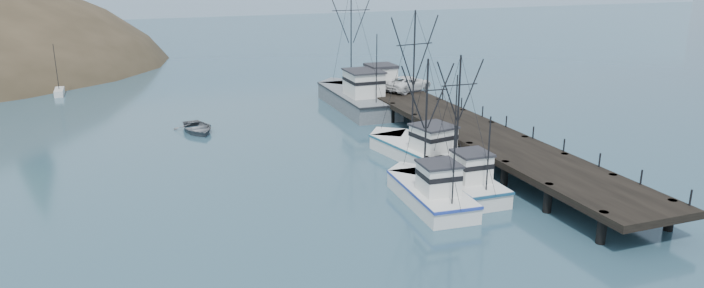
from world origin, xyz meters
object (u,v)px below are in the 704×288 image
at_px(trawler_mid, 429,191).
at_px(pier_shed, 381,77).
at_px(trawler_near, 461,180).
at_px(trawler_far, 420,150).
at_px(work_vessel, 356,97).
at_px(motorboat, 197,132).
at_px(pier, 466,128).
at_px(pickup_truck, 408,83).

relative_size(trawler_mid, pier_shed, 3.16).
bearing_deg(trawler_near, trawler_far, 86.26).
relative_size(trawler_far, work_vessel, 0.75).
distance_m(trawler_near, motorboat, 27.65).
xyz_separation_m(trawler_mid, trawler_far, (3.69, 8.86, 0.00)).
distance_m(trawler_near, trawler_far, 7.64).
height_order(pier, pickup_truck, pickup_truck).
distance_m(trawler_far, motorboat, 22.19).
height_order(pier_shed, pickup_truck, pier_shed).
distance_m(pier, pickup_truck, 15.09).
relative_size(pier, pier_shed, 13.75).
relative_size(trawler_far, pickup_truck, 2.11).
distance_m(pickup_truck, motorboat, 23.37).
bearing_deg(pickup_truck, trawler_near, 138.21).
xyz_separation_m(pier, motorboat, (-21.64, 13.24, -1.69)).
height_order(work_vessel, pickup_truck, work_vessel).
bearing_deg(trawler_mid, pier, 49.68).
relative_size(trawler_mid, trawler_far, 0.81).
xyz_separation_m(trawler_far, pickup_truck, (6.88, 16.81, 2.00)).
xyz_separation_m(pier, pier_shed, (-1.05, 16.69, 1.73)).
relative_size(trawler_mid, motorboat, 1.91).
bearing_deg(pier, trawler_far, -161.21).
bearing_deg(trawler_mid, trawler_near, 21.14).
height_order(trawler_near, pickup_truck, trawler_near).
bearing_deg(pier_shed, pickup_truck, -33.86).
distance_m(pier, motorboat, 25.43).
relative_size(pier, motorboat, 8.30).
bearing_deg(pier_shed, trawler_far, -103.16).
height_order(trawler_far, pickup_truck, trawler_far).
bearing_deg(pier_shed, motorboat, -170.51).
bearing_deg(pier, work_vessel, 102.17).
distance_m(work_vessel, pier_shed, 3.52).
bearing_deg(trawler_near, pier, 58.14).
height_order(pier, trawler_mid, trawler_mid).
relative_size(trawler_near, work_vessel, 0.60).
bearing_deg(trawler_near, work_vessel, 85.42).
height_order(pier, work_vessel, work_vessel).
bearing_deg(work_vessel, motorboat, -167.23).
bearing_deg(pickup_truck, pier, 149.29).
height_order(trawler_near, trawler_far, trawler_far).
bearing_deg(trawler_mid, work_vessel, 79.20).
bearing_deg(motorboat, work_vessel, 4.45).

